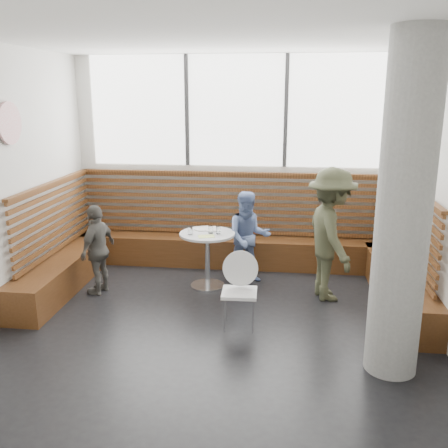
# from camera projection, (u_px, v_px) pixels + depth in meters

# --- Properties ---
(room) EXTENTS (5.00, 5.00, 3.20)m
(room) POSITION_uv_depth(u_px,v_px,m) (213.00, 193.00, 5.34)
(room) COLOR silver
(room) RESTS_ON ground
(booth) EXTENTS (5.00, 2.50, 1.44)m
(booth) POSITION_uv_depth(u_px,v_px,m) (230.00, 250.00, 7.34)
(booth) COLOR #492912
(booth) RESTS_ON ground
(concrete_column) EXTENTS (0.50, 0.50, 3.20)m
(concrete_column) POSITION_uv_depth(u_px,v_px,m) (404.00, 211.00, 4.54)
(concrete_column) COLOR gray
(concrete_column) RESTS_ON ground
(wall_art) EXTENTS (0.03, 0.50, 0.50)m
(wall_art) POSITION_uv_depth(u_px,v_px,m) (9.00, 123.00, 5.83)
(wall_art) COLOR white
(wall_art) RESTS_ON room
(cafe_table) EXTENTS (0.76, 0.76, 0.78)m
(cafe_table) POSITION_uv_depth(u_px,v_px,m) (207.00, 248.00, 6.89)
(cafe_table) COLOR silver
(cafe_table) RESTS_ON ground
(cafe_chair) EXTENTS (0.42, 0.41, 0.87)m
(cafe_chair) POSITION_uv_depth(u_px,v_px,m) (240.00, 284.00, 5.75)
(cafe_chair) COLOR white
(cafe_chair) RESTS_ON ground
(adult_man) EXTENTS (0.90, 1.25, 1.74)m
(adult_man) POSITION_uv_depth(u_px,v_px,m) (331.00, 235.00, 6.44)
(adult_man) COLOR #3F422C
(adult_man) RESTS_ON ground
(child_back) EXTENTS (0.74, 0.63, 1.32)m
(child_back) POSITION_uv_depth(u_px,v_px,m) (248.00, 237.00, 7.06)
(child_back) COLOR #6379AD
(child_back) RESTS_ON ground
(child_left) EXTENTS (0.45, 0.76, 1.22)m
(child_left) POSITION_uv_depth(u_px,v_px,m) (98.00, 249.00, 6.69)
(child_left) COLOR #5B5852
(child_left) RESTS_ON ground
(plate_near) EXTENTS (0.20, 0.20, 0.01)m
(plate_near) POSITION_uv_depth(u_px,v_px,m) (201.00, 229.00, 6.99)
(plate_near) COLOR white
(plate_near) RESTS_ON cafe_table
(plate_far) EXTENTS (0.21, 0.21, 0.01)m
(plate_far) POSITION_uv_depth(u_px,v_px,m) (212.00, 230.00, 6.96)
(plate_far) COLOR white
(plate_far) RESTS_ON cafe_table
(glass_left) EXTENTS (0.07, 0.07, 0.10)m
(glass_left) POSITION_uv_depth(u_px,v_px,m) (190.00, 231.00, 6.75)
(glass_left) COLOR white
(glass_left) RESTS_ON cafe_table
(glass_mid) EXTENTS (0.07, 0.07, 0.11)m
(glass_mid) POSITION_uv_depth(u_px,v_px,m) (211.00, 230.00, 6.80)
(glass_mid) COLOR white
(glass_mid) RESTS_ON cafe_table
(glass_right) EXTENTS (0.07, 0.07, 0.11)m
(glass_right) POSITION_uv_depth(u_px,v_px,m) (218.00, 230.00, 6.78)
(glass_right) COLOR white
(glass_right) RESTS_ON cafe_table
(menu_card) EXTENTS (0.25, 0.21, 0.00)m
(menu_card) POSITION_uv_depth(u_px,v_px,m) (206.00, 236.00, 6.66)
(menu_card) COLOR #A5C64C
(menu_card) RESTS_ON cafe_table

